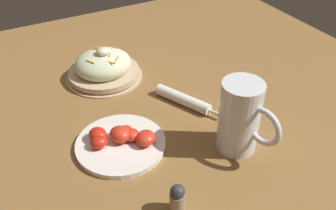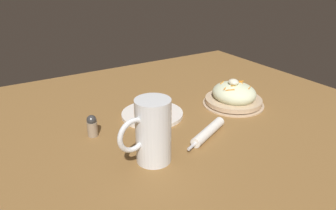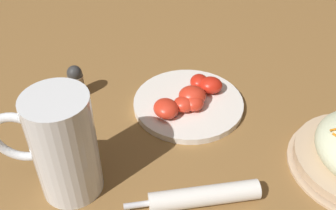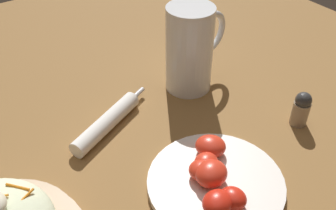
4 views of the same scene
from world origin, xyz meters
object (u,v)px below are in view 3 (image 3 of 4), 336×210
at_px(beer_mug, 64,150).
at_px(napkin_roll, 203,196).
at_px(tomato_plate, 189,101).
at_px(salt_shaker, 76,81).

distance_m(beer_mug, napkin_roll, 0.21).
relative_size(beer_mug, tomato_plate, 0.83).
relative_size(tomato_plate, salt_shaker, 3.10).
bearing_deg(beer_mug, napkin_roll, 96.79).
height_order(tomato_plate, salt_shaker, salt_shaker).
height_order(beer_mug, napkin_roll, beer_mug).
bearing_deg(napkin_roll, tomato_plate, -161.05).
bearing_deg(salt_shaker, napkin_roll, 57.67).
distance_m(napkin_roll, salt_shaker, 0.34).
bearing_deg(napkin_roll, salt_shaker, -122.33).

